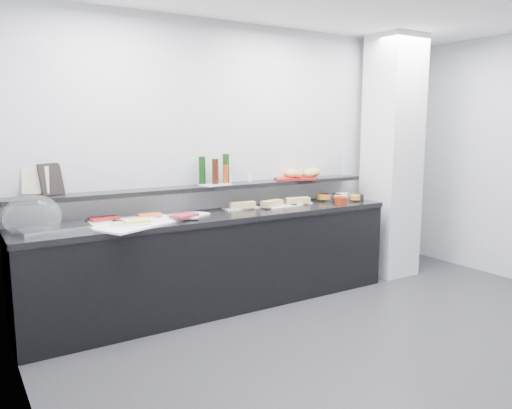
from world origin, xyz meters
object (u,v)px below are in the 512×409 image
framed_print (51,179)px  bread_tray (294,178)px  cloche_base (54,229)px  sandwich_plate_mid (281,206)px  condiment_tray (215,185)px  carafe (344,163)px

framed_print → bread_tray: (2.39, -0.07, -0.12)m
cloche_base → sandwich_plate_mid: size_ratio=1.44×
condiment_tray → carafe: bearing=-13.3°
cloche_base → carafe: size_ratio=1.69×
framed_print → carafe: bearing=-26.9°
carafe → framed_print: bearing=178.1°
cloche_base → condiment_tray: size_ratio=1.82×
cloche_base → sandwich_plate_mid: (2.17, 0.03, -0.01)m
cloche_base → framed_print: framed_print is taller
framed_print → condiment_tray: size_ratio=0.93×
sandwich_plate_mid → condiment_tray: condiment_tray is taller
cloche_base → bread_tray: bearing=-1.8°
condiment_tray → sandwich_plate_mid: bearing=-23.7°
carafe → condiment_tray: bearing=-180.0°
condiment_tray → bread_tray: bearing=-11.5°
sandwich_plate_mid → condiment_tray: 0.73m
sandwich_plate_mid → condiment_tray: size_ratio=1.26×
framed_print → bread_tray: size_ratio=0.63×
condiment_tray → carafe: (1.61, 0.00, 0.14)m
framed_print → bread_tray: bearing=-26.7°
bread_tray → sandwich_plate_mid: bearing=-128.7°
sandwich_plate_mid → framed_print: 2.17m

